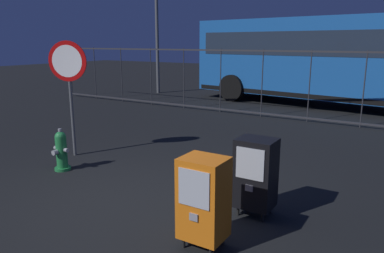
% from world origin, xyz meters
% --- Properties ---
extents(ground_plane, '(60.00, 60.00, 0.00)m').
position_xyz_m(ground_plane, '(0.00, 0.00, 0.00)').
color(ground_plane, black).
extents(fire_hydrant, '(0.33, 0.31, 0.75)m').
position_xyz_m(fire_hydrant, '(-1.91, 0.43, 0.35)').
color(fire_hydrant, '#1E7238').
rests_on(fire_hydrant, ground_plane).
extents(newspaper_box_primary, '(0.48, 0.42, 1.02)m').
position_xyz_m(newspaper_box_primary, '(1.63, 0.59, 0.57)').
color(newspaper_box_primary, black).
rests_on(newspaper_box_primary, ground_plane).
extents(newspaper_box_secondary, '(0.48, 0.42, 1.02)m').
position_xyz_m(newspaper_box_secondary, '(1.45, -0.43, 0.57)').
color(newspaper_box_secondary, black).
rests_on(newspaper_box_secondary, ground_plane).
extents(stop_sign, '(0.71, 0.31, 2.23)m').
position_xyz_m(stop_sign, '(-2.41, 1.13, 1.60)').
color(stop_sign, '#4C4F54').
rests_on(stop_sign, ground_plane).
extents(traffic_cone, '(0.36, 0.36, 0.53)m').
position_xyz_m(traffic_cone, '(0.59, 2.69, 0.26)').
color(traffic_cone, black).
rests_on(traffic_cone, ground_plane).
extents(fence_barrier, '(18.03, 0.04, 2.00)m').
position_xyz_m(fence_barrier, '(0.00, 6.77, 1.02)').
color(fence_barrier, '#2D2D33').
rests_on(fence_barrier, ground_plane).
extents(bus_near, '(10.74, 3.90, 3.00)m').
position_xyz_m(bus_near, '(1.06, 9.77, 1.71)').
color(bus_near, '#19519E').
rests_on(bus_near, ground_plane).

